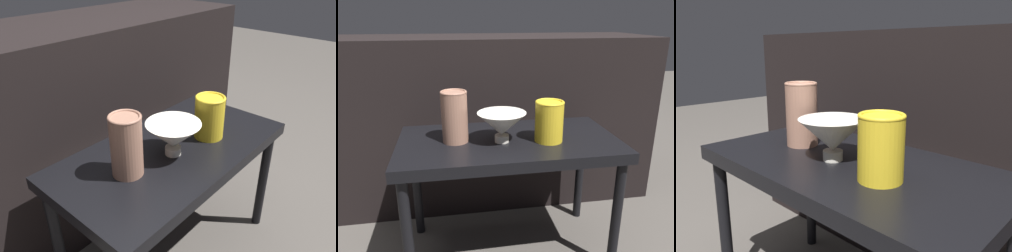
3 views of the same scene
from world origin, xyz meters
The scene contains 6 objects.
ground_plane centered at (0.00, 0.00, 0.00)m, with size 8.00×8.00×0.00m, color #4C4742.
table centered at (0.00, 0.00, 0.43)m, with size 0.80×0.42×0.49m.
couch_backdrop centered at (0.00, 0.52, 0.41)m, with size 1.59×0.50×0.82m.
bowl centered at (-0.03, -0.03, 0.55)m, with size 0.17×0.17×0.11m.
vase_textured_left centered at (-0.19, 0.01, 0.58)m, with size 0.09×0.09×0.19m.
vase_colorful_right centered at (0.14, -0.04, 0.56)m, with size 0.10×0.10×0.15m.
Camera 1 is at (-0.70, -0.59, 1.05)m, focal length 35.00 mm.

